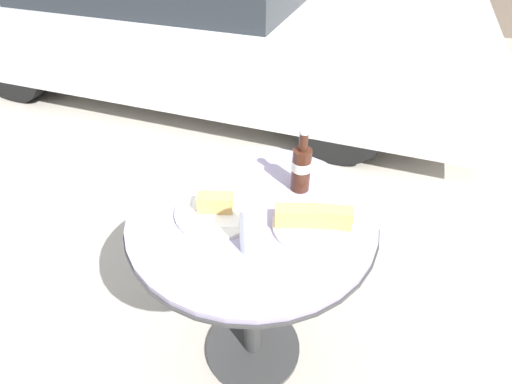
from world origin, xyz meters
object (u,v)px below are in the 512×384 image
at_px(bistro_table, 252,250).
at_px(cola_bottle_left, 301,167).
at_px(parked_car, 196,23).
at_px(lunch_plate_near, 216,209).
at_px(lunch_plate_far, 313,221).
at_px(drinking_glass, 253,229).

distance_m(bistro_table, cola_bottle_left, 0.32).
bearing_deg(parked_car, lunch_plate_near, -61.42).
relative_size(lunch_plate_near, lunch_plate_far, 1.02).
relative_size(drinking_glass, lunch_plate_near, 0.61).
xyz_separation_m(cola_bottle_left, lunch_plate_near, (-0.21, -0.21, -0.07)).
height_order(cola_bottle_left, parked_car, parked_car).
bearing_deg(drinking_glass, parked_car, 120.38).
xyz_separation_m(bistro_table, cola_bottle_left, (0.11, 0.17, 0.25)).
xyz_separation_m(bistro_table, drinking_glass, (0.06, -0.14, 0.24)).
relative_size(bistro_table, cola_bottle_left, 3.55).
bearing_deg(drinking_glass, cola_bottle_left, 80.72).
relative_size(cola_bottle_left, drinking_glass, 1.44).
xyz_separation_m(bistro_table, lunch_plate_near, (-0.10, -0.04, 0.18)).
relative_size(bistro_table, parked_car, 0.17).
bearing_deg(drinking_glass, lunch_plate_far, 45.33).
height_order(bistro_table, lunch_plate_near, lunch_plate_near).
height_order(lunch_plate_far, parked_car, parked_car).
bearing_deg(parked_car, lunch_plate_far, -55.92).
xyz_separation_m(drinking_glass, parked_car, (-1.48, 2.52, -0.26)).
bearing_deg(lunch_plate_far, cola_bottle_left, 116.99).
distance_m(cola_bottle_left, drinking_glass, 0.31).
height_order(bistro_table, parked_car, parked_car).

